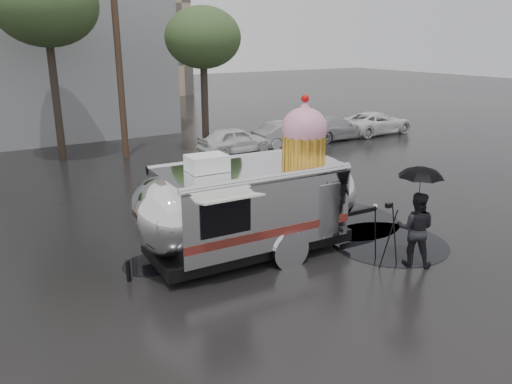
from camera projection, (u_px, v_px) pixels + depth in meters
ground at (236, 309)px, 9.78m from camera, size 120.00×120.00×0.00m
puddles at (264, 283)px, 10.83m from camera, size 14.96×8.04×0.01m
utility_pole at (118, 49)px, 20.97m from camera, size 1.60×0.28×9.00m
tree_mid at (45, 5)px, 19.98m from camera, size 4.20×4.20×8.03m
tree_right at (203, 39)px, 21.83m from camera, size 3.36×3.36×6.42m
parked_cars at (317, 128)px, 25.28m from camera, size 13.20×1.90×1.50m
airstream_trailer at (252, 200)px, 11.96m from camera, size 7.19×2.83×3.87m
person_right at (416, 229)px, 11.48m from camera, size 0.90×0.95×1.76m
umbrella_black at (420, 183)px, 11.16m from camera, size 1.24×1.24×2.40m
tripod at (387, 228)px, 11.48m from camera, size 0.57×0.62×1.51m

